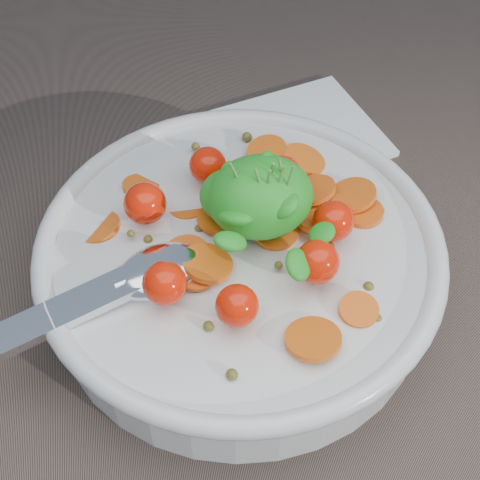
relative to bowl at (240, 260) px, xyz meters
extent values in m
plane|color=brown|center=(0.00, -0.01, -0.04)|extent=(6.00, 6.00, 0.00)
cylinder|color=silver|center=(0.00, 0.00, -0.01)|extent=(0.29, 0.29, 0.06)
torus|color=silver|center=(0.00, 0.00, 0.02)|extent=(0.31, 0.31, 0.02)
cylinder|color=silver|center=(0.00, 0.00, -0.03)|extent=(0.15, 0.15, 0.01)
cylinder|color=brown|center=(0.00, 0.00, -0.01)|extent=(0.27, 0.27, 0.04)
cylinder|color=orange|center=(-0.10, 0.04, 0.02)|extent=(0.05, 0.05, 0.02)
cylinder|color=orange|center=(-0.03, 0.05, 0.02)|extent=(0.04, 0.04, 0.01)
cylinder|color=orange|center=(0.07, 0.02, 0.03)|extent=(0.04, 0.04, 0.02)
cylinder|color=orange|center=(0.07, 0.08, 0.02)|extent=(0.05, 0.05, 0.02)
cylinder|color=orange|center=(0.07, -0.08, 0.02)|extent=(0.03, 0.03, 0.01)
cylinder|color=orange|center=(-0.07, 0.07, 0.02)|extent=(0.04, 0.04, 0.01)
cylinder|color=orange|center=(0.03, 0.00, 0.03)|extent=(0.04, 0.04, 0.02)
cylinder|color=orange|center=(0.03, -0.09, 0.03)|extent=(0.05, 0.05, 0.01)
cylinder|color=orange|center=(0.04, 0.09, 0.03)|extent=(0.04, 0.04, 0.02)
cylinder|color=orange|center=(0.06, 0.00, 0.03)|extent=(0.03, 0.03, 0.02)
cylinder|color=orange|center=(0.02, 0.06, 0.02)|extent=(0.04, 0.04, 0.01)
cylinder|color=orange|center=(0.07, 0.04, 0.03)|extent=(0.04, 0.04, 0.02)
cylinder|color=orange|center=(-0.02, 0.02, 0.03)|extent=(0.04, 0.04, 0.01)
cylinder|color=orange|center=(-0.04, -0.03, 0.03)|extent=(0.04, 0.04, 0.01)
cylinder|color=orange|center=(-0.04, -0.01, 0.02)|extent=(0.05, 0.05, 0.02)
cylinder|color=orange|center=(-0.03, -0.02, 0.03)|extent=(0.05, 0.05, 0.01)
cylinder|color=orange|center=(-0.07, -0.01, 0.02)|extent=(0.03, 0.03, 0.01)
cylinder|color=orange|center=(0.06, 0.02, 0.02)|extent=(0.03, 0.03, 0.01)
cylinder|color=orange|center=(0.10, 0.01, 0.02)|extent=(0.05, 0.05, 0.01)
cylinder|color=orange|center=(0.00, 0.06, 0.02)|extent=(0.04, 0.04, 0.01)
cylinder|color=orange|center=(0.09, 0.03, 0.03)|extent=(0.05, 0.05, 0.02)
cylinder|color=orange|center=(-0.06, -0.01, 0.02)|extent=(0.05, 0.05, 0.02)
sphere|color=brown|center=(0.06, -0.02, 0.02)|extent=(0.01, 0.01, 0.01)
sphere|color=brown|center=(0.03, 0.05, 0.02)|extent=(0.01, 0.01, 0.01)
sphere|color=brown|center=(0.11, 0.01, 0.02)|extent=(0.01, 0.01, 0.01)
sphere|color=brown|center=(0.08, -0.08, 0.02)|extent=(0.01, 0.01, 0.01)
sphere|color=brown|center=(-0.04, 0.00, 0.03)|extent=(0.01, 0.01, 0.01)
sphere|color=brown|center=(0.02, -0.03, 0.03)|extent=(0.01, 0.01, 0.01)
sphere|color=brown|center=(-0.03, 0.02, 0.02)|extent=(0.01, 0.01, 0.01)
sphere|color=brown|center=(-0.02, -0.11, 0.02)|extent=(0.01, 0.01, 0.01)
sphere|color=brown|center=(0.03, 0.11, 0.02)|extent=(0.01, 0.01, 0.01)
sphere|color=brown|center=(-0.07, 0.02, 0.02)|extent=(0.01, 0.01, 0.01)
sphere|color=brown|center=(0.05, -0.04, 0.02)|extent=(0.01, 0.01, 0.01)
sphere|color=brown|center=(0.05, 0.07, 0.02)|extent=(0.01, 0.01, 0.01)
sphere|color=brown|center=(0.02, 0.04, 0.02)|extent=(0.01, 0.01, 0.01)
sphere|color=brown|center=(-0.07, -0.03, 0.03)|extent=(0.01, 0.01, 0.01)
sphere|color=brown|center=(-0.08, 0.02, 0.03)|extent=(0.01, 0.01, 0.01)
sphere|color=brown|center=(0.08, -0.06, 0.02)|extent=(0.01, 0.01, 0.01)
sphere|color=brown|center=(-0.03, -0.07, 0.02)|extent=(0.01, 0.01, 0.01)
sphere|color=brown|center=(-0.02, 0.11, 0.03)|extent=(0.01, 0.01, 0.01)
sphere|color=red|center=(0.07, -0.01, 0.04)|extent=(0.03, 0.03, 0.03)
sphere|color=red|center=(0.04, 0.05, 0.04)|extent=(0.03, 0.03, 0.03)
sphere|color=red|center=(-0.01, 0.07, 0.04)|extent=(0.03, 0.03, 0.03)
sphere|color=red|center=(-0.07, 0.03, 0.04)|extent=(0.03, 0.03, 0.03)
sphere|color=red|center=(-0.06, -0.04, 0.04)|extent=(0.03, 0.03, 0.03)
sphere|color=red|center=(-0.01, -0.07, 0.04)|extent=(0.03, 0.03, 0.03)
sphere|color=red|center=(0.05, -0.04, 0.04)|extent=(0.03, 0.03, 0.03)
ellipsoid|color=green|center=(0.02, 0.01, 0.06)|extent=(0.08, 0.07, 0.06)
ellipsoid|color=green|center=(0.00, 0.02, 0.05)|extent=(0.04, 0.04, 0.04)
ellipsoid|color=green|center=(0.00, 0.00, 0.06)|extent=(0.03, 0.03, 0.01)
ellipsoid|color=green|center=(0.02, 0.02, 0.07)|extent=(0.03, 0.03, 0.02)
ellipsoid|color=green|center=(0.00, 0.00, 0.06)|extent=(0.03, 0.03, 0.02)
ellipsoid|color=green|center=(0.01, 0.00, 0.06)|extent=(0.04, 0.04, 0.03)
ellipsoid|color=green|center=(-0.01, -0.03, 0.06)|extent=(0.03, 0.02, 0.02)
ellipsoid|color=green|center=(0.03, 0.02, 0.06)|extent=(0.02, 0.02, 0.01)
ellipsoid|color=green|center=(0.03, 0.01, 0.06)|extent=(0.03, 0.03, 0.03)
ellipsoid|color=green|center=(0.01, 0.00, 0.07)|extent=(0.02, 0.02, 0.02)
ellipsoid|color=green|center=(0.00, 0.01, 0.07)|extent=(0.03, 0.03, 0.02)
ellipsoid|color=green|center=(0.03, -0.05, 0.05)|extent=(0.02, 0.03, 0.02)
ellipsoid|color=green|center=(0.00, -0.01, 0.06)|extent=(0.03, 0.03, 0.02)
ellipsoid|color=green|center=(0.01, 0.02, 0.07)|extent=(0.02, 0.02, 0.02)
ellipsoid|color=green|center=(0.02, 0.00, 0.06)|extent=(0.03, 0.03, 0.03)
ellipsoid|color=green|center=(0.05, -0.03, 0.05)|extent=(0.02, 0.02, 0.01)
ellipsoid|color=green|center=(0.04, 0.02, 0.05)|extent=(0.03, 0.04, 0.03)
ellipsoid|color=green|center=(0.03, -0.01, 0.06)|extent=(0.03, 0.03, 0.02)
ellipsoid|color=green|center=(0.00, 0.02, 0.07)|extent=(0.03, 0.03, 0.03)
ellipsoid|color=green|center=(0.03, 0.02, 0.07)|extent=(0.02, 0.03, 0.02)
ellipsoid|color=green|center=(0.01, 0.01, 0.06)|extent=(0.03, 0.03, 0.02)
ellipsoid|color=green|center=(0.03, -0.01, 0.07)|extent=(0.03, 0.04, 0.03)
cylinder|color=#4C8C33|center=(0.02, -0.01, 0.07)|extent=(0.01, 0.02, 0.05)
cylinder|color=#4C8C33|center=(0.02, 0.00, 0.07)|extent=(0.01, 0.01, 0.05)
cylinder|color=#4C8C33|center=(0.02, 0.00, 0.07)|extent=(0.01, 0.01, 0.05)
cylinder|color=#4C8C33|center=(0.03, 0.00, 0.07)|extent=(0.01, 0.02, 0.05)
cylinder|color=#4C8C33|center=(0.00, 0.01, 0.07)|extent=(0.02, 0.01, 0.05)
cylinder|color=#4C8C33|center=(0.03, 0.00, 0.07)|extent=(0.01, 0.01, 0.05)
cylinder|color=#4C8C33|center=(0.02, 0.01, 0.07)|extent=(0.01, 0.01, 0.05)
ellipsoid|color=silver|center=(-0.06, -0.02, 0.03)|extent=(0.08, 0.06, 0.02)
cube|color=silver|center=(-0.11, -0.04, 0.03)|extent=(0.13, 0.06, 0.02)
cylinder|color=silver|center=(-0.08, -0.03, 0.03)|extent=(0.03, 0.02, 0.01)
cube|color=white|center=(0.09, 0.17, -0.03)|extent=(0.18, 0.17, 0.01)
camera|label=1|loc=(-0.06, -0.32, 0.40)|focal=50.00mm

